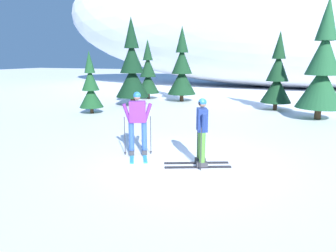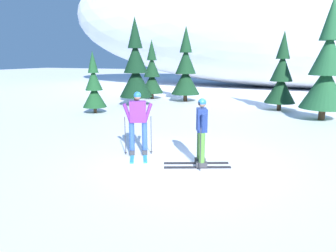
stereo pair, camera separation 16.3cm
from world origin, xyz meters
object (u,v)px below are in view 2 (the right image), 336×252
at_px(skier_navy_jacket, 201,131).
at_px(skier_purple_jacket, 138,122).
at_px(pine_tree_center_left, 136,69).
at_px(pine_tree_right, 281,78).
at_px(pine_tree_far_left, 94,88).
at_px(pine_tree_left, 152,74).
at_px(pine_tree_far_right, 327,70).
at_px(pine_tree_center_right, 186,71).

bearing_deg(skier_navy_jacket, skier_purple_jacket, 172.83).
xyz_separation_m(skier_purple_jacket, pine_tree_center_left, (-4.40, 8.39, 1.11)).
distance_m(pine_tree_center_left, pine_tree_right, 7.95).
distance_m(pine_tree_far_left, pine_tree_left, 6.13).
height_order(pine_tree_right, pine_tree_far_right, pine_tree_far_right).
distance_m(pine_tree_far_left, pine_tree_right, 9.58).
height_order(skier_navy_jacket, pine_tree_center_right, pine_tree_center_right).
bearing_deg(pine_tree_center_left, pine_tree_left, 96.63).
xyz_separation_m(skier_navy_jacket, pine_tree_center_left, (-6.31, 8.63, 1.16)).
xyz_separation_m(skier_navy_jacket, pine_tree_far_right, (3.43, 7.79, 1.29)).
relative_size(skier_navy_jacket, pine_tree_center_left, 0.35).
relative_size(pine_tree_center_right, pine_tree_far_right, 0.88).
height_order(pine_tree_far_left, pine_tree_left, pine_tree_left).
bearing_deg(pine_tree_center_right, skier_navy_jacket, -69.71).
height_order(skier_purple_jacket, pine_tree_far_left, pine_tree_far_left).
height_order(skier_purple_jacket, pine_tree_left, pine_tree_left).
relative_size(pine_tree_far_left, pine_tree_left, 0.78).
bearing_deg(pine_tree_far_left, pine_tree_center_left, 76.89).
distance_m(skier_purple_jacket, pine_tree_center_right, 11.25).
height_order(pine_tree_left, pine_tree_center_right, pine_tree_center_right).
bearing_deg(pine_tree_center_left, pine_tree_right, 8.21).
relative_size(skier_purple_jacket, pine_tree_right, 0.45).
height_order(pine_tree_far_left, pine_tree_center_right, pine_tree_center_right).
xyz_separation_m(skier_navy_jacket, pine_tree_center_right, (-4.15, 11.22, 1.02)).
distance_m(skier_navy_jacket, pine_tree_left, 13.42).
bearing_deg(pine_tree_center_left, skier_purple_jacket, -62.32).
xyz_separation_m(pine_tree_left, pine_tree_right, (8.21, -1.87, 0.07)).
relative_size(pine_tree_left, pine_tree_far_right, 0.74).
distance_m(skier_purple_jacket, pine_tree_center_left, 9.54).
distance_m(pine_tree_left, pine_tree_center_left, 3.05).
bearing_deg(skier_navy_jacket, pine_tree_far_left, 141.86).
bearing_deg(pine_tree_far_left, pine_tree_right, 26.30).
bearing_deg(pine_tree_far_right, pine_tree_center_right, 155.63).
xyz_separation_m(pine_tree_center_left, pine_tree_center_right, (2.16, 2.59, -0.14)).
bearing_deg(pine_tree_far_right, pine_tree_center_left, 175.04).
bearing_deg(skier_navy_jacket, pine_tree_far_right, 66.24).
distance_m(skier_navy_jacket, pine_tree_center_right, 12.00).
bearing_deg(pine_tree_center_left, pine_tree_center_right, 50.15).
bearing_deg(pine_tree_far_left, pine_tree_far_right, 12.22).
relative_size(pine_tree_right, pine_tree_far_right, 0.77).
height_order(pine_tree_far_left, pine_tree_right, pine_tree_right).
relative_size(skier_purple_jacket, pine_tree_left, 0.46).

